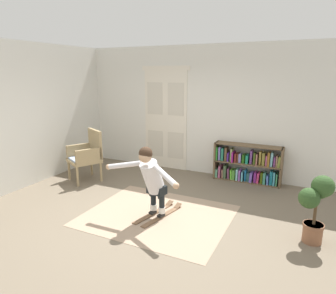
% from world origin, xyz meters
% --- Properties ---
extents(ground_plane, '(7.20, 7.20, 0.00)m').
position_xyz_m(ground_plane, '(0.00, 0.00, 0.00)').
color(ground_plane, '#6C5F4E').
extents(back_wall, '(6.00, 0.10, 2.90)m').
position_xyz_m(back_wall, '(0.00, 2.60, 1.45)').
color(back_wall, silver).
rests_on(back_wall, ground).
extents(side_wall_left, '(0.10, 6.00, 2.90)m').
position_xyz_m(side_wall_left, '(-3.00, 0.40, 1.45)').
color(side_wall_left, silver).
rests_on(side_wall_left, ground).
extents(double_door, '(1.22, 0.05, 2.45)m').
position_xyz_m(double_door, '(-0.95, 2.54, 1.23)').
color(double_door, silver).
rests_on(double_door, ground).
extents(rug, '(2.31, 1.90, 0.01)m').
position_xyz_m(rug, '(0.11, 0.11, 0.00)').
color(rug, '#9F856D').
rests_on(rug, ground).
extents(bookshelf, '(1.42, 0.30, 0.81)m').
position_xyz_m(bookshelf, '(1.07, 2.39, 0.36)').
color(bookshelf, brown).
rests_on(bookshelf, ground).
extents(wicker_chair, '(0.81, 0.81, 1.10)m').
position_xyz_m(wicker_chair, '(-2.07, 0.98, 0.58)').
color(wicker_chair, '#9F895F').
rests_on(wicker_chair, ground).
extents(potted_plant, '(0.44, 0.43, 0.97)m').
position_xyz_m(potted_plant, '(2.41, 0.33, 0.58)').
color(potted_plant, brown).
rests_on(potted_plant, ground).
extents(skis_pair, '(0.47, 1.00, 0.07)m').
position_xyz_m(skis_pair, '(0.11, 0.14, 0.02)').
color(skis_pair, brown).
rests_on(skis_pair, rug).
extents(person_skier, '(1.44, 0.74, 1.15)m').
position_xyz_m(person_skier, '(0.07, -0.03, 0.73)').
color(person_skier, white).
rests_on(person_skier, skis_pair).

